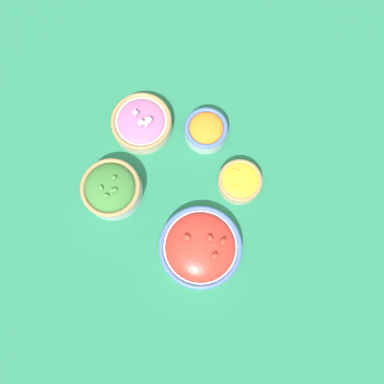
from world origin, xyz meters
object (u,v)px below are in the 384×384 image
(bowl_cherry_tomatoes, at_px, (200,247))
(bowl_carrots, at_px, (206,130))
(bowl_red_onion, at_px, (142,123))
(bowl_squash, at_px, (240,181))
(bowl_broccoli, at_px, (111,189))

(bowl_cherry_tomatoes, distance_m, bowl_carrots, 0.30)
(bowl_red_onion, distance_m, bowl_carrots, 0.17)
(bowl_squash, relative_size, bowl_red_onion, 0.71)
(bowl_red_onion, distance_m, bowl_cherry_tomatoes, 0.35)
(bowl_cherry_tomatoes, bearing_deg, bowl_red_onion, -42.07)
(bowl_squash, bearing_deg, bowl_red_onion, -9.11)
(bowl_cherry_tomatoes, bearing_deg, bowl_carrots, -70.20)
(bowl_squash, relative_size, bowl_carrots, 1.00)
(bowl_red_onion, relative_size, bowl_carrots, 1.42)
(bowl_broccoli, relative_size, bowl_cherry_tomatoes, 0.73)
(bowl_red_onion, height_order, bowl_carrots, bowl_carrots)
(bowl_squash, distance_m, bowl_broccoli, 0.32)
(bowl_squash, relative_size, bowl_broccoli, 0.75)
(bowl_cherry_tomatoes, bearing_deg, bowl_squash, -98.38)
(bowl_broccoli, distance_m, bowl_carrots, 0.28)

